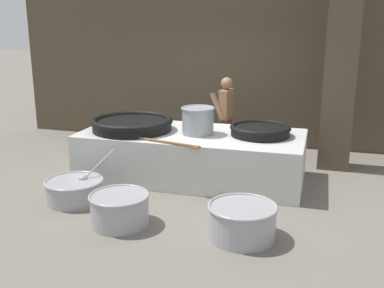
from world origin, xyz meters
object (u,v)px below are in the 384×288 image
at_px(giant_wok_far, 260,130).
at_px(cook, 226,115).
at_px(giant_wok_near, 132,124).
at_px(prep_bowl_extra, 242,220).
at_px(stock_pot, 198,120).
at_px(prep_bowl_meat, 120,208).
at_px(prep_bowl_vegetables, 75,189).

height_order(giant_wok_far, cook, cook).
relative_size(giant_wok_near, prep_bowl_extra, 1.62).
bearing_deg(stock_pot, prep_bowl_meat, -103.86).
distance_m(giant_wok_near, prep_bowl_extra, 2.93).
relative_size(stock_pot, prep_bowl_vegetables, 0.56).
bearing_deg(giant_wok_near, prep_bowl_extra, -39.85).
relative_size(giant_wok_far, prep_bowl_meat, 1.25).
height_order(stock_pot, prep_bowl_meat, stock_pot).
height_order(stock_pot, prep_bowl_vegetables, stock_pot).
xyz_separation_m(giant_wok_far, prep_bowl_extra, (0.10, -2.06, -0.62)).
xyz_separation_m(prep_bowl_vegetables, prep_bowl_extra, (2.51, -0.46, 0.05)).
relative_size(giant_wok_far, cook, 0.63).
bearing_deg(giant_wok_far, prep_bowl_meat, -124.44).
xyz_separation_m(giant_wok_far, cook, (-0.79, 1.07, -0.02)).
height_order(giant_wok_near, prep_bowl_meat, giant_wok_near).
bearing_deg(giant_wok_near, stock_pot, 2.75).
distance_m(giant_wok_far, prep_bowl_extra, 2.15).
xyz_separation_m(stock_pot, prep_bowl_meat, (-0.48, -1.95, -0.76)).
bearing_deg(prep_bowl_meat, giant_wok_far, 55.56).
distance_m(giant_wok_near, prep_bowl_meat, 2.11).
distance_m(cook, prep_bowl_meat, 3.32).
xyz_separation_m(prep_bowl_meat, prep_bowl_extra, (1.56, 0.07, 0.01)).
xyz_separation_m(giant_wok_near, prep_bowl_meat, (0.64, -1.90, -0.65)).
bearing_deg(stock_pot, prep_bowl_vegetables, -135.26).
bearing_deg(prep_bowl_extra, prep_bowl_vegetables, 169.66).
relative_size(giant_wok_near, prep_bowl_meat, 1.77).
bearing_deg(giant_wok_far, stock_pot, -169.98).
xyz_separation_m(cook, prep_bowl_vegetables, (-1.63, -2.67, -0.65)).
bearing_deg(prep_bowl_vegetables, cook, 58.60).
bearing_deg(prep_bowl_extra, giant_wok_near, 140.15).
bearing_deg(cook, prep_bowl_meat, 83.09).
distance_m(prep_bowl_vegetables, prep_bowl_meat, 1.09).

